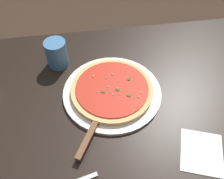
% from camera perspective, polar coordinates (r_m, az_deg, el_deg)
% --- Properties ---
extents(restaurant_table, '(1.05, 0.80, 0.74)m').
position_cam_1_polar(restaurant_table, '(0.96, 3.30, -7.69)').
color(restaurant_table, black).
rests_on(restaurant_table, ground_plane).
extents(serving_plate, '(0.33, 0.33, 0.01)m').
position_cam_1_polar(serving_plate, '(0.86, 0.00, -0.62)').
color(serving_plate, white).
rests_on(serving_plate, restaurant_table).
extents(pizza, '(0.28, 0.28, 0.02)m').
position_cam_1_polar(pizza, '(0.85, 0.00, 0.03)').
color(pizza, '#DBB26B').
rests_on(pizza, serving_plate).
extents(pizza_server, '(0.15, 0.21, 0.01)m').
position_cam_1_polar(pizza_server, '(0.77, -4.35, -8.89)').
color(pizza_server, silver).
rests_on(pizza_server, serving_plate).
extents(cup_tall_drink, '(0.08, 0.08, 0.10)m').
position_cam_1_polar(cup_tall_drink, '(0.94, -12.37, 7.89)').
color(cup_tall_drink, teal).
rests_on(cup_tall_drink, restaurant_table).
extents(napkin_folded_right, '(0.16, 0.17, 0.00)m').
position_cam_1_polar(napkin_folded_right, '(0.79, 19.55, -13.17)').
color(napkin_folded_right, white).
rests_on(napkin_folded_right, restaurant_table).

